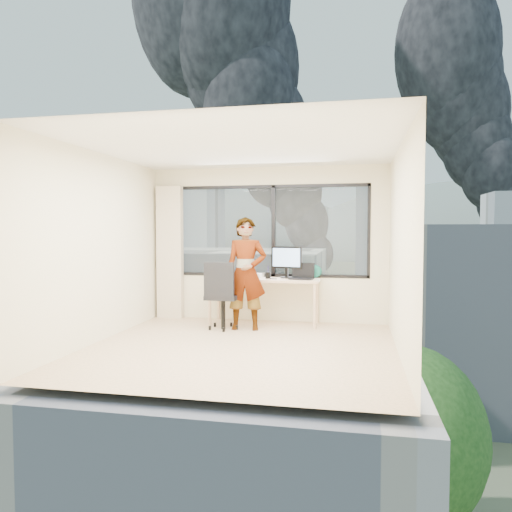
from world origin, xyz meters
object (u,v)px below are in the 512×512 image
(chair, at_px, (223,295))
(monitor, at_px, (287,262))
(handbag, at_px, (313,271))
(person, at_px, (246,273))
(laptop, at_px, (302,272))
(game_console, at_px, (254,275))
(desk, at_px, (264,301))

(chair, relative_size, monitor, 2.04)
(handbag, bearing_deg, person, -139.25)
(person, xyz_separation_m, laptop, (0.81, 0.46, 0.00))
(laptop, xyz_separation_m, handbag, (0.16, 0.26, -0.01))
(handbag, bearing_deg, monitor, -164.91)
(chair, height_order, person, person)
(game_console, bearing_deg, laptop, -2.57)
(laptop, bearing_deg, chair, -149.38)
(desk, relative_size, monitor, 3.40)
(monitor, relative_size, handbag, 1.82)
(desk, distance_m, monitor, 0.74)
(monitor, xyz_separation_m, handbag, (0.43, 0.08, -0.15))
(person, relative_size, game_console, 6.22)
(person, distance_m, laptop, 0.93)
(person, distance_m, handbag, 1.21)
(laptop, relative_size, handbag, 1.34)
(person, xyz_separation_m, game_console, (-0.02, 0.69, -0.09))
(chair, height_order, game_console, chair)
(chair, distance_m, monitor, 1.22)
(monitor, distance_m, laptop, 0.35)
(handbag, bearing_deg, laptop, -117.61)
(chair, relative_size, laptop, 2.76)
(game_console, relative_size, laptop, 0.72)
(laptop, bearing_deg, handbag, 64.77)
(person, bearing_deg, chair, -178.34)
(person, bearing_deg, handbag, 29.09)
(desk, height_order, laptop, laptop)
(desk, xyz_separation_m, chair, (-0.54, -0.55, 0.16))
(person, bearing_deg, desk, 61.77)
(game_console, relative_size, handbag, 0.96)
(person, bearing_deg, monitor, 42.14)
(game_console, bearing_deg, person, -75.64)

